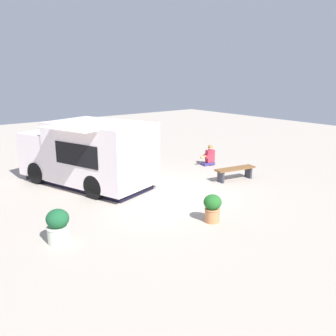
# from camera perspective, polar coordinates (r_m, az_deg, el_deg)

# --- Properties ---
(ground_plane) EXTENTS (40.00, 40.00, 0.00)m
(ground_plane) POSITION_cam_1_polar(r_m,az_deg,el_deg) (12.58, -2.71, -3.34)
(ground_plane) COLOR #A89D90
(food_truck) EXTENTS (5.40, 3.52, 2.29)m
(food_truck) POSITION_cam_1_polar(r_m,az_deg,el_deg) (13.10, -12.55, 2.02)
(food_truck) COLOR white
(food_truck) RESTS_ON ground_plane
(person_customer) EXTENTS (0.51, 0.79, 0.89)m
(person_customer) POSITION_cam_1_polar(r_m,az_deg,el_deg) (15.84, 6.57, 1.71)
(person_customer) COLOR navy
(person_customer) RESTS_ON ground_plane
(planter_flowering_near) EXTENTS (0.49, 0.49, 0.77)m
(planter_flowering_near) POSITION_cam_1_polar(r_m,az_deg,el_deg) (9.83, 7.04, -6.16)
(planter_flowering_near) COLOR #C37A4A
(planter_flowering_near) RESTS_ON ground_plane
(planter_flowering_far) EXTENTS (0.56, 0.56, 0.83)m
(planter_flowering_far) POSITION_cam_1_polar(r_m,az_deg,el_deg) (9.02, -17.00, -8.75)
(planter_flowering_far) COLOR beige
(planter_flowering_far) RESTS_ON ground_plane
(plaza_bench) EXTENTS (0.70, 1.68, 0.47)m
(plaza_bench) POSITION_cam_1_polar(r_m,az_deg,el_deg) (13.75, 10.57, -0.43)
(plaza_bench) COLOR brown
(plaza_bench) RESTS_ON ground_plane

